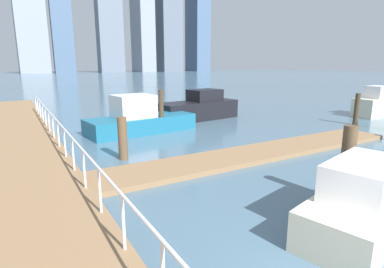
% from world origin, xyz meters
% --- Properties ---
extents(ground_plane, '(300.00, 300.00, 0.00)m').
position_xyz_m(ground_plane, '(0.00, 20.00, 0.00)').
color(ground_plane, slate).
extents(floating_dock, '(14.61, 2.00, 0.18)m').
position_xyz_m(floating_dock, '(3.81, 7.11, 0.09)').
color(floating_dock, '#93704C').
rests_on(floating_dock, ground_plane).
extents(boardwalk_railing, '(0.06, 27.98, 1.08)m').
position_xyz_m(boardwalk_railing, '(-3.15, 8.58, 1.24)').
color(boardwalk_railing, white).
rests_on(boardwalk_railing, boardwalk).
extents(dock_piling_0, '(0.35, 0.35, 2.12)m').
position_xyz_m(dock_piling_0, '(2.78, 2.56, 1.06)').
color(dock_piling_0, brown).
rests_on(dock_piling_0, ground_plane).
extents(dock_piling_1, '(0.29, 0.29, 1.93)m').
position_xyz_m(dock_piling_1, '(13.41, 9.02, 0.96)').
color(dock_piling_1, '#473826').
rests_on(dock_piling_1, ground_plane).
extents(dock_piling_2, '(0.25, 0.25, 2.32)m').
position_xyz_m(dock_piling_2, '(2.21, 12.89, 1.16)').
color(dock_piling_2, '#473826').
rests_on(dock_piling_2, ground_plane).
extents(dock_piling_5, '(0.36, 0.36, 1.67)m').
position_xyz_m(dock_piling_5, '(-1.07, 9.33, 0.84)').
color(dock_piling_5, brown).
rests_on(dock_piling_5, ground_plane).
extents(moored_boat_0, '(6.07, 2.83, 2.06)m').
position_xyz_m(moored_boat_0, '(1.25, 13.67, 0.71)').
color(moored_boat_0, '#1E6B8C').
rests_on(moored_boat_0, ground_plane).
extents(moored_boat_1, '(5.15, 2.66, 1.65)m').
position_xyz_m(moored_boat_1, '(2.21, 1.60, 0.63)').
color(moored_boat_1, beige).
rests_on(moored_boat_1, ground_plane).
extents(moored_boat_2, '(4.68, 1.53, 2.14)m').
position_xyz_m(moored_boat_2, '(18.19, 10.28, 0.81)').
color(moored_boat_2, beige).
rests_on(moored_boat_2, ground_plane).
extents(moored_boat_5, '(5.89, 2.65, 1.97)m').
position_xyz_m(moored_boat_5, '(6.18, 15.54, 0.76)').
color(moored_boat_5, black).
rests_on(moored_boat_5, ground_plane).
extents(skyline_tower_2, '(10.69, 13.24, 43.34)m').
position_xyz_m(skyline_tower_2, '(4.66, 136.21, 21.67)').
color(skyline_tower_2, '#8C939E').
rests_on(skyline_tower_2, ground_plane).
extents(skyline_tower_3, '(8.36, 9.30, 52.83)m').
position_xyz_m(skyline_tower_3, '(15.57, 134.51, 26.41)').
color(skyline_tower_3, slate).
rests_on(skyline_tower_3, ground_plane).
extents(skyline_tower_5, '(6.99, 13.98, 38.70)m').
position_xyz_m(skyline_tower_5, '(51.79, 140.45, 19.35)').
color(skyline_tower_5, '#8C939E').
rests_on(skyline_tower_5, ground_plane).
extents(skyline_tower_6, '(10.31, 9.24, 49.41)m').
position_xyz_m(skyline_tower_6, '(64.81, 138.86, 24.70)').
color(skyline_tower_6, slate).
rests_on(skyline_tower_6, ground_plane).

